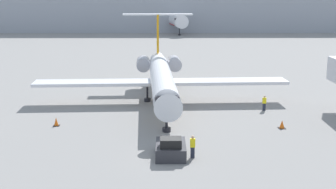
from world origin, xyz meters
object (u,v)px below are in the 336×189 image
Objects in this scene: airplane_main at (161,76)px; pushback_tug at (171,149)px; traffic_cone_right at (282,125)px; traffic_cone_left at (56,122)px; worker_near_tug at (193,146)px; airplane_parked_far_left at (172,18)px; worker_by_wing at (264,103)px.

airplane_main is 18.91m from pushback_tug.
traffic_cone_left is at bearing 177.44° from traffic_cone_right.
pushback_tug is 2.05× the size of worker_near_tug.
airplane_main is 35.58× the size of traffic_cone_left.
worker_near_tug is 118.79m from airplane_parked_far_left.
traffic_cone_left reaches higher than traffic_cone_right.
airplane_parked_far_left reaches higher than traffic_cone_left.
airplane_parked_far_left is (-0.16, 118.75, 3.24)m from worker_near_tug.
worker_near_tug reaches higher than traffic_cone_left.
airplane_main is 19.41m from worker_near_tug.
traffic_cone_left is at bearing 144.90° from worker_near_tug.
airplane_main is at bearing 92.79° from pushback_tug.
airplane_main reaches higher than traffic_cone_right.
worker_near_tug is 0.05× the size of airplane_parked_far_left.
traffic_cone_left is at bearing -135.52° from airplane_main.
pushback_tug is 118.43m from airplane_parked_far_left.
worker_by_wing is at bearing 59.60° from worker_near_tug.
airplane_main is at bearing -91.43° from airplane_parked_far_left.
airplane_parked_far_left is at bearing 83.38° from traffic_cone_left.
traffic_cone_right is (0.31, -6.89, -0.51)m from worker_by_wing.
pushback_tug is 14.13m from traffic_cone_left.
pushback_tug is 17.98m from worker_by_wing.
pushback_tug reaches higher than traffic_cone_right.
worker_near_tug is 12.17m from traffic_cone_right.
airplane_main is at bearing 97.87° from worker_near_tug.
airplane_main reaches higher than pushback_tug.
airplane_main is 16.34m from traffic_cone_right.
traffic_cone_right is (9.09, 8.07, -0.60)m from worker_near_tug.
pushback_tug is at bearing -144.60° from traffic_cone_right.
airplane_parked_far_left reaches higher than worker_by_wing.
airplane_main is 16.19× the size of worker_near_tug.
airplane_parked_far_left reaches higher than pushback_tug.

